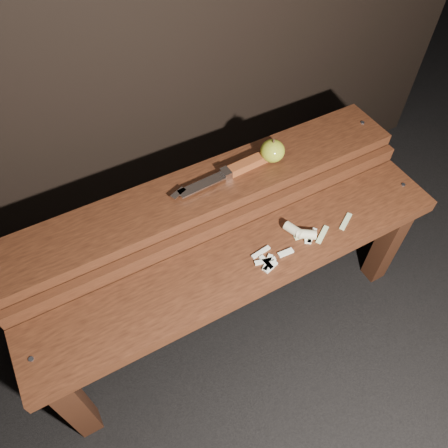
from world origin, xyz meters
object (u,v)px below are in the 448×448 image
bench_front_tier (245,276)px  bench_rear_tier (207,207)px  knife (236,169)px  apple (272,151)px

bench_front_tier → bench_rear_tier: bench_rear_tier is taller
bench_front_tier → knife: knife is taller
bench_front_tier → apple: size_ratio=15.71×
bench_front_tier → bench_rear_tier: bearing=90.0°
knife → bench_front_tier: bearing=-113.5°
bench_rear_tier → apple: bearing=1.1°
bench_rear_tier → bench_front_tier: bearing=-90.0°
bench_front_tier → apple: bearing=46.5°
apple → knife: size_ratio=0.25×
bench_rear_tier → apple: 0.25m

